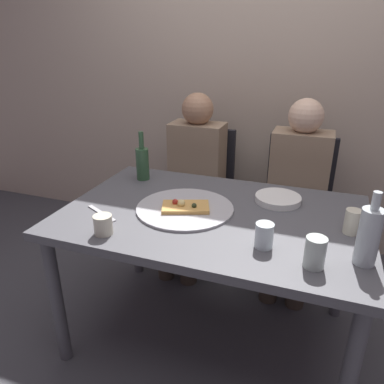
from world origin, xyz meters
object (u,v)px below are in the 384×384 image
object	(u,v)px
pizza_tray	(185,208)
plate_stack	(278,199)
table_knife	(102,213)
tumbler_far	(103,225)
wine_bottle	(369,236)
wine_glass	(352,222)
guest_in_beanie	(297,187)
tumbler_near	(315,252)
chair_right	(297,197)
pizza_slice_last	(185,206)
short_glass	(264,235)
beer_bottle	(142,162)
guest_in_sweater	(193,174)
chair_left	(200,184)
dining_table	(213,228)

from	to	relation	value
pizza_tray	plate_stack	xyz separation A→B (m)	(0.41, 0.24, 0.01)
table_knife	tumbler_far	bearing A→B (deg)	152.66
pizza_tray	wine_bottle	size ratio (longest dim) A/B	1.65
wine_glass	guest_in_beanie	xyz separation A→B (m)	(-0.27, 0.70, -0.15)
tumbler_near	chair_right	distance (m)	1.20
pizza_tray	wine_bottle	xyz separation A→B (m)	(0.77, -0.20, 0.11)
pizza_slice_last	chair_right	world-z (taller)	chair_right
wine_glass	plate_stack	distance (m)	0.40
pizza_tray	pizza_slice_last	size ratio (longest dim) A/B	1.85
short_glass	chair_right	xyz separation A→B (m)	(0.06, 1.08, -0.28)
beer_bottle	guest_in_sweater	bearing A→B (deg)	69.76
chair_right	chair_left	bearing A→B (deg)	0.00
tumbler_near	chair_left	size ratio (longest dim) A/B	0.13
tumbler_near	short_glass	world-z (taller)	tumbler_near
pizza_slice_last	wine_glass	world-z (taller)	wine_glass
plate_stack	wine_bottle	bearing A→B (deg)	-50.19
pizza_slice_last	wine_bottle	xyz separation A→B (m)	(0.77, -0.18, 0.09)
dining_table	plate_stack	xyz separation A→B (m)	(0.27, 0.23, 0.10)
dining_table	wine_glass	distance (m)	0.61
tumbler_far	chair_left	bearing A→B (deg)	89.08
pizza_slice_last	wine_glass	distance (m)	0.73
pizza_slice_last	tumbler_near	distance (m)	0.65
tumbler_near	guest_in_sweater	distance (m)	1.30
pizza_slice_last	short_glass	world-z (taller)	short_glass
tumbler_near	guest_in_sweater	world-z (taller)	guest_in_sweater
pizza_slice_last	tumbler_far	bearing A→B (deg)	-127.48
chair_right	table_knife	bearing A→B (deg)	52.09
tumbler_far	wine_glass	world-z (taller)	wine_glass
pizza_tray	chair_right	distance (m)	1.01
pizza_slice_last	plate_stack	size ratio (longest dim) A/B	1.11
pizza_slice_last	chair_right	xyz separation A→B (m)	(0.46, 0.89, -0.25)
beer_bottle	tumbler_far	size ratio (longest dim) A/B	3.34
dining_table	table_knife	distance (m)	0.53
chair_right	guest_in_sweater	world-z (taller)	guest_in_sweater
tumbler_near	chair_left	bearing A→B (deg)	125.30
dining_table	guest_in_sweater	distance (m)	0.79
short_glass	chair_right	size ratio (longest dim) A/B	0.11
guest_in_beanie	plate_stack	bearing A→B (deg)	82.76
wine_bottle	wine_glass	bearing A→B (deg)	99.01
pizza_slice_last	tumbler_near	size ratio (longest dim) A/B	2.15
wine_bottle	chair_left	world-z (taller)	wine_bottle
dining_table	chair_left	bearing A→B (deg)	112.43
pizza_slice_last	tumbler_near	world-z (taller)	tumbler_near
chair_right	wine_bottle	bearing A→B (deg)	105.92
wine_bottle	wine_glass	distance (m)	0.23
guest_in_sweater	table_knife	bearing A→B (deg)	81.63
plate_stack	table_knife	distance (m)	0.86
short_glass	plate_stack	distance (m)	0.45
tumbler_near	guest_in_sweater	bearing A→B (deg)	129.17
tumbler_far	chair_right	bearing A→B (deg)	59.72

